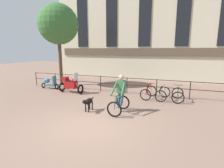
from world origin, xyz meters
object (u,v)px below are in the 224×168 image
(parked_motorcycle, at_px, (71,84))
(parked_bicycle_mid_right, at_px, (178,95))
(parked_bicycle_mid_left, at_px, (163,94))
(parked_bicycle_near_lamp, at_px, (148,92))
(dog, at_px, (88,102))
(parked_scooter, at_px, (49,82))
(cyclist_with_bike, at_px, (120,96))

(parked_motorcycle, height_order, parked_bicycle_mid_right, parked_motorcycle)
(parked_motorcycle, height_order, parked_bicycle_mid_left, parked_motorcycle)
(parked_bicycle_mid_left, distance_m, parked_bicycle_mid_right, 0.80)
(parked_motorcycle, bearing_deg, parked_bicycle_near_lamp, -80.50)
(parked_motorcycle, distance_m, parked_bicycle_mid_left, 5.87)
(dog, xyz_separation_m, parked_scooter, (-4.97, 3.26, 0.01))
(parked_bicycle_near_lamp, relative_size, parked_scooter, 0.94)
(parked_motorcycle, bearing_deg, cyclist_with_bike, -114.44)
(parked_bicycle_near_lamp, bearing_deg, parked_bicycle_mid_left, -170.39)
(parked_motorcycle, xyz_separation_m, parked_bicycle_mid_right, (6.65, 0.42, -0.20))
(parked_bicycle_mid_right, bearing_deg, parked_bicycle_mid_left, -1.49)
(cyclist_with_bike, relative_size, parked_bicycle_mid_right, 1.51)
(parked_bicycle_mid_left, distance_m, parked_scooter, 8.02)
(cyclist_with_bike, height_order, parked_scooter, cyclist_with_bike)
(dog, distance_m, parked_motorcycle, 3.95)
(dog, distance_m, parked_bicycle_mid_left, 4.42)
(cyclist_with_bike, xyz_separation_m, dog, (-1.39, -0.44, -0.31))
(dog, relative_size, parked_bicycle_mid_left, 0.79)
(parked_motorcycle, bearing_deg, parked_scooter, 82.16)
(cyclist_with_bike, relative_size, parked_bicycle_near_lamp, 1.41)
(parked_motorcycle, distance_m, parked_bicycle_mid_right, 6.67)
(cyclist_with_bike, bearing_deg, parked_motorcycle, 152.92)
(parked_bicycle_mid_left, bearing_deg, parked_motorcycle, 11.51)
(parked_bicycle_near_lamp, distance_m, parked_bicycle_mid_left, 0.80)
(cyclist_with_bike, bearing_deg, parked_bicycle_near_lamp, 74.81)
(dog, height_order, parked_scooter, parked_scooter)
(parked_scooter, bearing_deg, cyclist_with_bike, -113.44)
(cyclist_with_bike, bearing_deg, parked_scooter, 158.15)
(dog, bearing_deg, parked_bicycle_mid_right, 42.65)
(parked_bicycle_mid_right, bearing_deg, cyclist_with_bike, 46.78)
(dog, height_order, parked_bicycle_mid_right, parked_bicycle_mid_right)
(cyclist_with_bike, bearing_deg, dog, -160.29)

